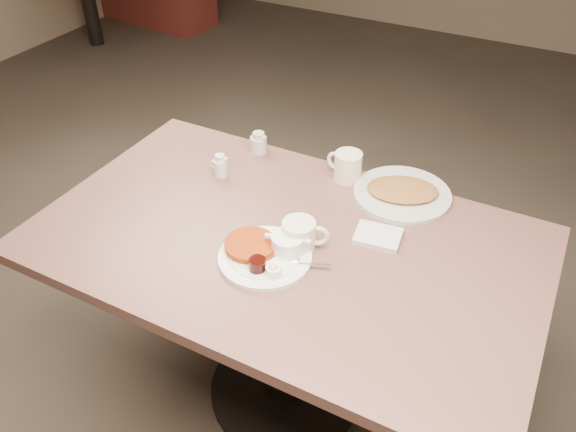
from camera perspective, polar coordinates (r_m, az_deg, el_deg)
The scene contains 9 objects.
room at distance 1.38m, azimuth -0.41°, elevation 18.85°, with size 7.04×8.04×2.84m.
diner_table at distance 1.82m, azimuth -0.29°, elevation -6.31°, with size 1.50×0.90×0.75m.
main_plate at distance 1.63m, azimuth -2.07°, elevation -3.58°, with size 0.35×0.33×0.07m.
coffee_mug_near at distance 1.65m, azimuth 1.22°, elevation -1.87°, with size 0.15×0.13×0.09m.
napkin at distance 1.72m, azimuth 8.93°, elevation -2.02°, with size 0.15×0.12×0.02m.
coffee_mug_far at distance 1.95m, azimuth 5.89°, elevation 4.97°, with size 0.14×0.11×0.10m.
creamer_left at distance 1.98m, azimuth -6.75°, elevation 4.96°, with size 0.07×0.06×0.08m.
creamer_right at distance 2.10m, azimuth -2.95°, elevation 7.25°, with size 0.08×0.07×0.08m.
hash_plate at distance 1.91m, azimuth 11.30°, elevation 2.32°, with size 0.41×0.41×0.04m.
Camera 1 is at (0.62, -1.16, 1.85)m, focal length 35.74 mm.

